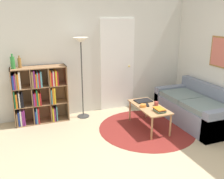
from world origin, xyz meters
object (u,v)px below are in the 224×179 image
Objects in this scene: bookshelf at (38,95)px; coffee_table at (149,109)px; couch at (197,109)px; cup at (156,104)px; floor_lamp at (81,50)px; bottle_left at (13,63)px; laptop at (143,101)px; bowl at (143,106)px; bottle_middle at (20,63)px.

coffee_table is at bearing -28.46° from bookshelf.
couch is 21.82× the size of cup.
couch reaches higher than coffee_table.
floor_lamp reaches higher than bottle_left.
bowl is at bearing -118.62° from laptop.
coffee_table is at bearing -0.66° from bowl.
floor_lamp reaches higher than bowl.
bottle_left is at bearing 161.65° from couch.
bookshelf is at bearing 149.87° from bowl.
floor_lamp is 6.02× the size of bottle_left.
floor_lamp is at bearing -4.17° from bottle_middle.
bottle_middle reaches higher than bowl.
floor_lamp is 1.78m from coffee_table.
laptop is at bearing -17.69° from bottle_left.
couch is 15.55× the size of bowl.
cup is (0.28, -0.01, 0.01)m from bowl.
laptop is at bearing -21.26° from bookshelf.
bowl is 0.48× the size of bottle_middle.
bottle_middle is at bearing 152.69° from bowl.
bookshelf is 2.11m from bowl.
couch is 0.95m from cup.
bowl is (-0.16, -0.29, 0.02)m from laptop.
couch is 5.21× the size of laptop.
coffee_table is 12.41× the size of cup.
couch is 1.22m from bowl.
bottle_left reaches higher than bowl.
bottle_left reaches higher than laptop.
bookshelf is 10.25× the size of bowl.
floor_lamp is at bearing 136.35° from coffee_table.
floor_lamp is at bearing 146.52° from laptop.
coffee_table is (1.95, -1.06, -0.19)m from bookshelf.
coffee_table is 0.17m from cup.
bottle_left is 0.13m from bottle_middle.
bookshelf is at bearing 151.54° from coffee_table.
floor_lamp is (0.91, -0.06, 0.85)m from bookshelf.
cup reaches higher than coffee_table.
bottle_left reaches higher than cup.
floor_lamp is 1.83m from cup.
bookshelf is at bearing 176.09° from floor_lamp.
bookshelf is at bearing 159.23° from couch.
cup is at bearing -24.64° from bottle_middle.
coffee_table is at bearing -43.65° from floor_lamp.
couch is 1.08m from coffee_table.
bottle_left is (-2.49, 1.05, 0.78)m from cup.
bottle_middle is at bearing 160.45° from couch.
cup is at bearing 174.95° from couch.
bowl is (-0.13, 0.00, 0.08)m from coffee_table.
laptop is at bearing 112.79° from cup.
couch is 1.76× the size of coffee_table.
cup is at bearing -2.53° from coffee_table.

